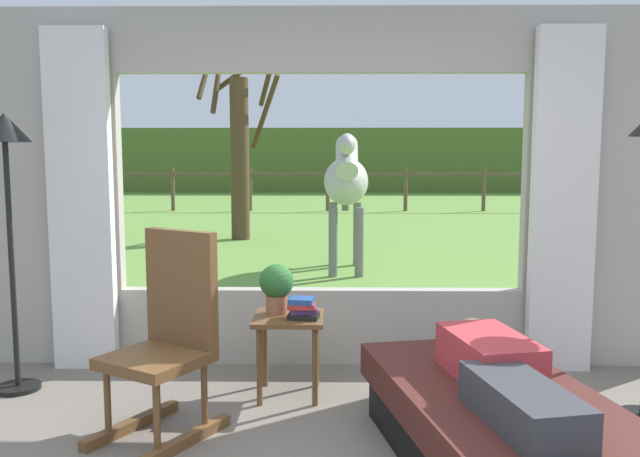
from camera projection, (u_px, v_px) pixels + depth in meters
name	position (u px, v px, depth m)	size (l,w,h in m)	color
back_wall_with_window	(321.00, 194.00, 4.77)	(5.20, 0.12, 2.55)	#ADA599
curtain_panel_left	(81.00, 202.00, 4.66)	(0.44, 0.10, 2.40)	silver
curtain_panel_right	(563.00, 202.00, 4.61)	(0.44, 0.10, 2.40)	silver
outdoor_pasture_lawn	(327.00, 216.00, 15.74)	(36.00, 21.68, 0.02)	olive
distant_hill_ridge	(329.00, 160.00, 25.37)	(36.00, 2.00, 2.40)	#4D642A
recliner_sofa	(494.00, 428.00, 3.21)	(1.23, 1.85, 0.42)	black
reclining_person	(499.00, 371.00, 3.13)	(0.46, 1.43, 0.22)	#B23338
rocking_chair	(169.00, 336.00, 3.63)	(0.74, 0.82, 1.12)	brown
side_table	(289.00, 330.00, 4.19)	(0.44, 0.44, 0.52)	brown
potted_plant	(277.00, 285.00, 4.22)	(0.22, 0.22, 0.32)	#9E6042
book_stack	(303.00, 308.00, 4.11)	(0.20, 0.17, 0.13)	black
floor_lamp_left	(6.00, 168.00, 4.17)	(0.32, 0.32, 1.79)	black
horse	(346.00, 183.00, 8.34)	(0.58, 1.81, 1.73)	#B2B2AD
pasture_tree	(240.00, 147.00, 11.45)	(1.43, 1.21, 3.64)	#4C3823
pasture_fence_line	(328.00, 183.00, 17.00)	(16.10, 0.10, 1.10)	brown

